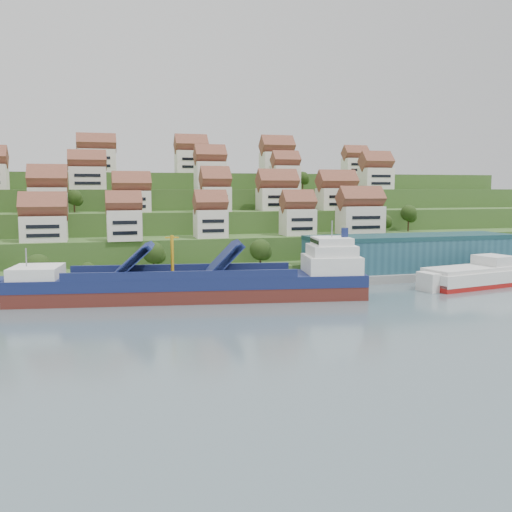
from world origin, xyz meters
name	(u,v)px	position (x,y,z in m)	size (l,w,h in m)	color
ground	(250,297)	(0.00, 0.00, 0.00)	(300.00, 300.00, 0.00)	slate
quay	(307,279)	(20.00, 15.00, 1.10)	(180.00, 14.00, 2.20)	gray
hillside	(182,225)	(0.00, 103.55, 10.66)	(260.00, 128.00, 31.00)	#2D4C1E
hillside_village	(181,190)	(-6.44, 61.33, 24.71)	(156.15, 63.63, 28.46)	silver
hillside_trees	(161,231)	(-16.04, 36.79, 13.34)	(143.67, 62.67, 28.85)	#274015
warehouse	(409,252)	(52.00, 17.00, 7.20)	(60.00, 15.00, 10.00)	#245263
flagpole	(307,260)	(18.11, 10.00, 6.88)	(1.28, 0.16, 8.00)	gray
cargo_ship	(201,285)	(-11.44, 0.79, 3.36)	(80.94, 25.00, 17.77)	#57211A
second_ship	(475,277)	(60.50, -1.27, 2.54)	(30.52, 16.08, 8.41)	maroon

